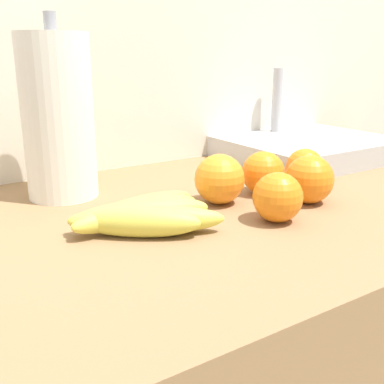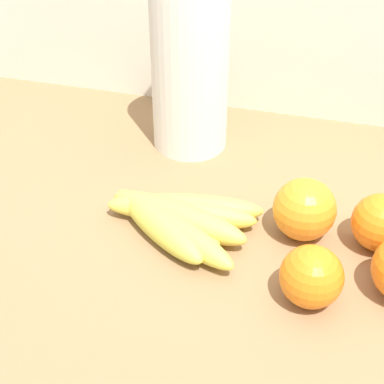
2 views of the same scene
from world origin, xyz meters
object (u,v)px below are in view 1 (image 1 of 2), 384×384
orange_far_right (305,167)px  orange_right (263,173)px  paper_towel_roll (58,117)px  orange_back_left (219,179)px  orange_front (309,179)px  sink_basin (306,147)px  banana_bunch (140,216)px  orange_center (278,197)px

orange_far_right → orange_right: 0.10m
orange_far_right → paper_towel_roll: (-0.40, 0.18, 0.10)m
orange_right → orange_back_left: (-0.10, -0.00, 0.00)m
orange_front → sink_basin: bearing=44.5°
banana_bunch → sink_basin: bearing=20.7°
orange_front → sink_basin: size_ratio=0.22×
banana_bunch → paper_towel_roll: (-0.04, 0.22, 0.12)m
paper_towel_roll → sink_basin: (0.58, -0.01, -0.11)m
orange_far_right → orange_center: orange_center is taller
banana_bunch → orange_center: (0.19, -0.08, 0.02)m
orange_back_left → paper_towel_roll: (-0.20, 0.18, 0.10)m
orange_right → sink_basin: (0.28, 0.16, -0.01)m
banana_bunch → orange_center: bearing=-22.9°
orange_front → orange_right: 0.09m
banana_bunch → paper_towel_roll: 0.25m
orange_far_right → orange_back_left: orange_back_left is taller
banana_bunch → orange_front: (0.29, -0.04, 0.02)m
orange_back_left → banana_bunch: bearing=-167.4°
orange_right → orange_back_left: orange_back_left is taller
orange_far_right → orange_right: size_ratio=0.92×
paper_towel_roll → sink_basin: paper_towel_roll is taller
orange_center → banana_bunch: bearing=157.1°
banana_bunch → sink_basin: 0.58m
orange_front → orange_right: bearing=109.8°
banana_bunch → orange_right: size_ratio=2.89×
orange_center → orange_back_left: size_ratio=0.90×
orange_right → paper_towel_roll: (-0.30, 0.18, 0.10)m
orange_far_right → orange_back_left: (-0.20, -0.00, 0.01)m
orange_far_right → orange_front: size_ratio=0.86×
sink_basin → orange_far_right: bearing=-137.0°
paper_towel_roll → sink_basin: size_ratio=0.82×
paper_towel_roll → sink_basin: bearing=-1.3°
orange_back_left → orange_front: bearing=-31.7°
banana_bunch → orange_front: bearing=-8.0°
banana_bunch → orange_right: orange_right is taller
orange_front → orange_right: orange_front is taller
orange_right → sink_basin: sink_basin is taller
orange_right → paper_towel_roll: bearing=149.4°
orange_front → orange_right: size_ratio=1.06×
orange_back_left → orange_far_right: bearing=0.7°
orange_center → paper_towel_roll: (-0.22, 0.30, 0.10)m
orange_far_right → orange_center: 0.21m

